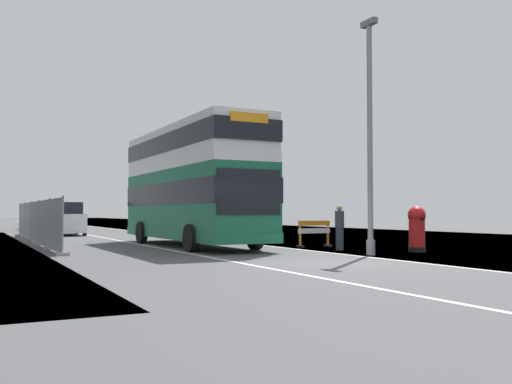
{
  "coord_description": "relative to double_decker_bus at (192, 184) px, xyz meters",
  "views": [
    {
      "loc": [
        -9.1,
        -13.34,
        1.42
      ],
      "look_at": [
        0.79,
        6.07,
        2.2
      ],
      "focal_mm": 39.89,
      "sensor_mm": 36.0,
      "label": 1
    }
  ],
  "objects": [
    {
      "name": "pedestrian_at_kerb",
      "position": [
        3.99,
        -5.04,
        -1.77
      ],
      "size": [
        0.34,
        0.34,
        1.7
      ],
      "color": "#2D3342",
      "rests_on": "ground"
    },
    {
      "name": "lamppost_foreground",
      "position": [
        3.5,
        -7.48,
        1.09
      ],
      "size": [
        0.29,
        0.7,
        7.88
      ],
      "color": "gray",
      "rests_on": "ground"
    },
    {
      "name": "roadworks_barrier",
      "position": [
        4.26,
        -2.87,
        -1.97
      ],
      "size": [
        1.5,
        0.46,
        1.08
      ],
      "color": "orange",
      "rests_on": "ground"
    },
    {
      "name": "car_oncoming_near",
      "position": [
        -2.92,
        14.37,
        -1.67
      ],
      "size": [
        1.95,
        4.54,
        2.04
      ],
      "color": "silver",
      "rests_on": "ground"
    },
    {
      "name": "red_pillar_postbox",
      "position": [
        5.95,
        -7.01,
        -1.73
      ],
      "size": [
        0.64,
        0.64,
        1.64
      ],
      "color": "black",
      "rests_on": "ground"
    },
    {
      "name": "double_decker_bus",
      "position": [
        0.0,
        0.0,
        0.0
      ],
      "size": [
        2.91,
        10.98,
        4.94
      ],
      "color": "#196042",
      "rests_on": "ground"
    },
    {
      "name": "construction_site_fence",
      "position": [
        -5.64,
        5.34,
        -1.69
      ],
      "size": [
        0.44,
        17.2,
        1.96
      ],
      "color": "#A8AAAD",
      "rests_on": "ground"
    },
    {
      "name": "ground",
      "position": [
        1.22,
        -9.07,
        -2.67
      ],
      "size": [
        140.0,
        280.0,
        0.1
      ],
      "color": "#4C4C4F"
    },
    {
      "name": "car_receding_mid",
      "position": [
        -3.09,
        22.41,
        -1.62
      ],
      "size": [
        2.01,
        3.88,
        2.14
      ],
      "color": "maroon",
      "rests_on": "ground"
    },
    {
      "name": "car_receding_far",
      "position": [
        -2.91,
        28.43,
        -1.64
      ],
      "size": [
        2.08,
        3.96,
        2.13
      ],
      "color": "navy",
      "rests_on": "ground"
    }
  ]
}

